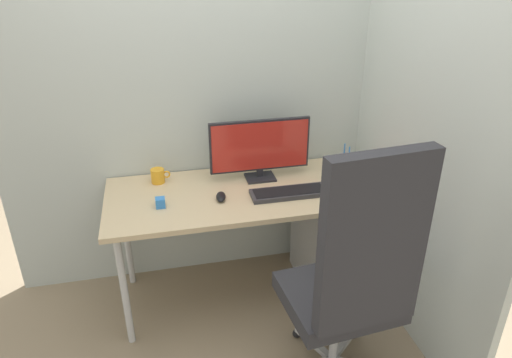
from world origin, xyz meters
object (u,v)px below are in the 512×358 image
monitor (260,147)px  desk_clamp_accessory (160,203)px  filing_cabinet (332,242)px  notebook (365,185)px  office_chair (355,276)px  mouse (221,197)px  coffee_mug (158,176)px  keyboard (289,193)px  pen_holder (346,161)px

monitor → desk_clamp_accessory: 0.66m
filing_cabinet → notebook: size_ratio=2.59×
office_chair → desk_clamp_accessory: office_chair is taller
mouse → desk_clamp_accessory: 0.33m
monitor → filing_cabinet: bearing=-21.6°
office_chair → coffee_mug: office_chair is taller
office_chair → coffee_mug: (-0.79, 1.03, 0.08)m
office_chair → keyboard: office_chair is taller
keyboard → office_chair: bearing=-83.0°
keyboard → coffee_mug: coffee_mug is taller
mouse → coffee_mug: 0.44m
office_chair → keyboard: 0.72m
notebook → filing_cabinet: bearing=172.9°
office_chair → mouse: (-0.47, 0.74, 0.06)m
office_chair → pen_holder: 1.06m
monitor → keyboard: 0.33m
keyboard → notebook: 0.46m
pen_holder → coffee_mug: (-1.16, 0.05, -0.00)m
mouse → pen_holder: bearing=25.2°
notebook → desk_clamp_accessory: size_ratio=4.56×
monitor → keyboard: bearing=-66.4°
keyboard → notebook: keyboard is taller
filing_cabinet → coffee_mug: bearing=166.8°
filing_cabinet → coffee_mug: size_ratio=5.44×
keyboard → notebook: size_ratio=1.81×
office_chair → notebook: 0.81m
notebook → desk_clamp_accessory: (-1.17, 0.01, 0.02)m
filing_cabinet → coffee_mug: (-1.03, 0.24, 0.46)m
filing_cabinet → mouse: mouse is taller
filing_cabinet → notebook: 0.46m
notebook → mouse: bearing=-161.7°
keyboard → desk_clamp_accessory: desk_clamp_accessory is taller
mouse → keyboard: bearing=4.3°
mouse → coffee_mug: size_ratio=0.95×
pen_holder → office_chair: bearing=-110.4°
mouse → pen_holder: pen_holder is taller
monitor → coffee_mug: 0.62m
coffee_mug → monitor: bearing=-6.8°
coffee_mug → desk_clamp_accessory: (-0.00, -0.30, -0.02)m
filing_cabinet → monitor: size_ratio=1.04×
notebook → desk_clamp_accessory: bearing=-160.7°
coffee_mug → notebook: bearing=-15.1°
desk_clamp_accessory → filing_cabinet: bearing=3.3°
filing_cabinet → coffee_mug: coffee_mug is taller
desk_clamp_accessory → keyboard: bearing=-1.6°
keyboard → mouse: size_ratio=4.00×
pen_holder → mouse: bearing=-163.8°
office_chair → monitor: (-0.20, 0.96, 0.24)m
monitor → keyboard: (0.11, -0.25, -0.18)m
pen_holder → coffee_mug: size_ratio=1.40×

